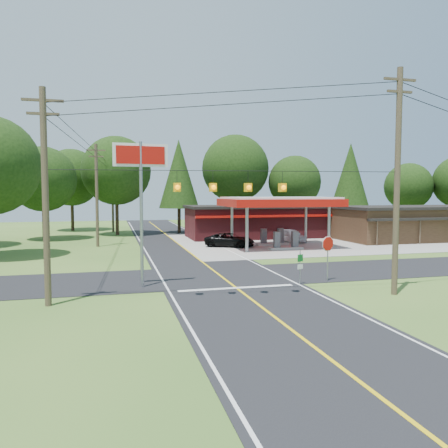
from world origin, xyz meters
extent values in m
plane|color=#375F21|center=(0.00, 0.00, 0.00)|extent=(120.00, 120.00, 0.00)
cube|color=black|center=(0.00, 0.00, 0.01)|extent=(8.00, 120.00, 0.02)
cube|color=black|center=(0.00, 0.00, 0.01)|extent=(70.00, 7.00, 0.02)
cube|color=yellow|center=(0.00, 0.00, 0.03)|extent=(0.15, 110.00, 0.00)
cylinder|color=gray|center=(5.00, 10.50, 2.10)|extent=(0.28, 0.28, 4.20)
cylinder|color=gray|center=(5.00, 15.50, 2.10)|extent=(0.28, 0.28, 4.20)
cylinder|color=gray|center=(13.00, 10.50, 2.10)|extent=(0.28, 0.28, 4.20)
cylinder|color=gray|center=(13.00, 15.50, 2.10)|extent=(0.28, 0.28, 4.20)
cube|color=#B41009|center=(9.00, 13.00, 4.35)|extent=(10.60, 7.40, 0.70)
cube|color=white|center=(9.00, 13.00, 4.75)|extent=(10.00, 7.00, 0.25)
cube|color=#9E9B93|center=(9.00, 11.20, 0.13)|extent=(3.20, 0.90, 0.22)
cube|color=#3F3F44|center=(8.10, 11.20, 0.95)|extent=(0.55, 0.45, 1.50)
cube|color=#3F3F44|center=(9.90, 11.20, 0.95)|extent=(0.55, 0.45, 1.50)
cube|color=#9E9B93|center=(9.00, 14.80, 0.13)|extent=(3.20, 0.90, 0.22)
cube|color=#3F3F44|center=(8.10, 14.80, 0.95)|extent=(0.55, 0.45, 1.50)
cube|color=#3F3F44|center=(9.90, 14.80, 0.95)|extent=(0.55, 0.45, 1.50)
cube|color=#54181C|center=(10.00, 23.00, 1.75)|extent=(16.00, 7.00, 3.50)
cube|color=black|center=(10.00, 23.00, 3.65)|extent=(16.40, 7.40, 0.30)
cube|color=#B41009|center=(10.00, 19.40, 2.70)|extent=(16.00, 0.50, 0.25)
cube|color=#382417|center=(28.00, 16.00, 1.75)|extent=(20.00, 8.00, 3.50)
cube|color=black|center=(28.00, 16.00, 3.65)|extent=(20.40, 8.40, 0.30)
cylinder|color=#473828|center=(7.50, -7.00, 5.75)|extent=(0.30, 0.30, 11.50)
cube|color=#473828|center=(7.50, -7.00, 10.90)|extent=(1.80, 0.12, 0.12)
cube|color=#473828|center=(7.50, -7.00, 10.30)|extent=(1.40, 0.12, 0.12)
cylinder|color=#473828|center=(-9.50, -5.00, 5.00)|extent=(0.30, 0.30, 10.00)
cube|color=#473828|center=(-9.50, -5.00, 9.40)|extent=(1.80, 0.12, 0.12)
cube|color=#473828|center=(-9.50, -5.00, 8.80)|extent=(1.40, 0.12, 0.12)
cylinder|color=#473828|center=(-8.00, 18.00, 5.00)|extent=(0.30, 0.30, 10.00)
cube|color=#473828|center=(-8.00, 18.00, 9.40)|extent=(1.80, 0.12, 0.12)
cube|color=#473828|center=(-8.00, 18.00, 8.80)|extent=(1.40, 0.12, 0.12)
cylinder|color=#473828|center=(-6.50, 35.00, 4.75)|extent=(0.30, 0.30, 9.50)
cube|color=#FFAC0D|center=(-3.55, -5.70, 5.50)|extent=(0.32, 0.32, 0.42)
cube|color=#FFAC0D|center=(-1.85, -5.90, 5.50)|extent=(0.32, 0.32, 0.42)
cube|color=#FFAC0D|center=(-0.15, -6.10, 5.50)|extent=(0.32, 0.32, 0.42)
cube|color=#FFAC0D|center=(1.55, -6.30, 5.50)|extent=(0.32, 0.32, 0.42)
cylinder|color=#332316|center=(-14.00, 26.00, 1.98)|extent=(0.44, 0.44, 3.96)
sphere|color=black|center=(-14.00, 26.00, 6.82)|extent=(7.26, 7.26, 7.26)
cylinder|color=#332316|center=(-6.00, 30.00, 2.34)|extent=(0.44, 0.44, 4.68)
sphere|color=black|center=(-6.00, 30.00, 8.06)|extent=(8.58, 8.58, 8.58)
cylinder|color=#332316|center=(2.00, 31.00, 2.16)|extent=(0.44, 0.44, 4.32)
cone|color=black|center=(2.00, 31.00, 7.80)|extent=(5.28, 5.28, 9.00)
cylinder|color=#332316|center=(10.00, 32.00, 2.52)|extent=(0.44, 0.44, 5.04)
sphere|color=black|center=(10.00, 32.00, 8.68)|extent=(9.24, 9.24, 9.24)
cylinder|color=#332316|center=(18.00, 30.00, 1.98)|extent=(0.44, 0.44, 3.96)
sphere|color=black|center=(18.00, 30.00, 6.82)|extent=(7.26, 7.26, 7.26)
cylinder|color=#332316|center=(26.00, 29.00, 2.16)|extent=(0.44, 0.44, 4.32)
cone|color=black|center=(26.00, 29.00, 7.80)|extent=(5.28, 5.28, 9.00)
cylinder|color=#332316|center=(34.00, 27.00, 1.80)|extent=(0.44, 0.44, 3.60)
sphere|color=black|center=(34.00, 27.00, 6.20)|extent=(6.60, 6.60, 6.60)
cylinder|color=#332316|center=(-12.00, 38.00, 2.16)|extent=(0.44, 0.44, 4.32)
sphere|color=black|center=(-12.00, 38.00, 7.44)|extent=(7.92, 7.92, 7.92)
imported|color=black|center=(4.50, 14.50, 0.67)|extent=(6.57, 6.57, 1.34)
imported|color=white|center=(12.00, 17.00, 0.71)|extent=(4.77, 4.77, 1.41)
cylinder|color=gray|center=(-5.00, -2.00, 4.02)|extent=(0.18, 0.18, 8.03)
cube|color=white|center=(-5.00, -2.00, 7.30)|extent=(2.98, 0.25, 1.26)
cube|color=#B41009|center=(-5.00, -2.05, 7.30)|extent=(2.62, 0.21, 0.97)
cylinder|color=gray|center=(5.80, -3.00, 1.27)|extent=(0.07, 0.07, 2.54)
cylinder|color=gray|center=(3.80, -3.50, 1.00)|extent=(0.06, 0.06, 1.99)
cube|color=#0C591E|center=(3.80, -3.54, 1.53)|extent=(0.39, 0.18, 0.41)
cube|color=white|center=(3.80, -3.54, 1.04)|extent=(0.39, 0.18, 0.27)
camera|label=1|loc=(-6.53, -26.36, 5.21)|focal=35.00mm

